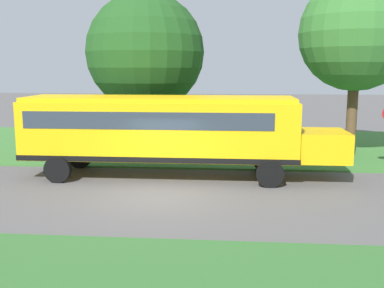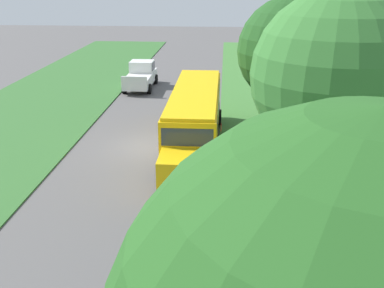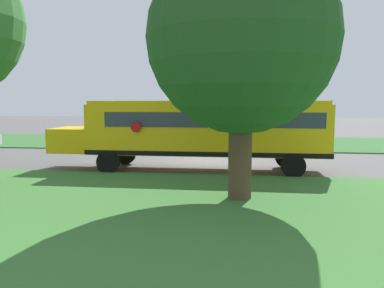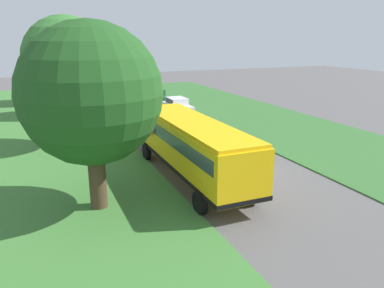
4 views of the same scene
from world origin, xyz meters
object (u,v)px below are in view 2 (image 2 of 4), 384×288
school_bus (195,114)px  pickup_truck (141,75)px  oak_tree_beside_bus (290,51)px  oak_tree_roadside_mid (336,79)px  stop_sign (233,196)px

school_bus → pickup_truck: bearing=-68.2°
pickup_truck → oak_tree_beside_bus: size_ratio=0.68×
school_bus → pickup_truck: (5.38, -13.49, -0.85)m
oak_tree_beside_bus → pickup_truck: bearing=-48.5°
pickup_truck → school_bus: bearing=111.8°
oak_tree_beside_bus → school_bus: bearing=19.2°
oak_tree_beside_bus → oak_tree_roadside_mid: size_ratio=0.92×
oak_tree_beside_bus → stop_sign: size_ratio=2.89×
oak_tree_roadside_mid → stop_sign: oak_tree_roadside_mid is taller
school_bus → oak_tree_beside_bus: size_ratio=1.57×
oak_tree_beside_bus → oak_tree_roadside_mid: 10.05m
oak_tree_beside_bus → stop_sign: oak_tree_beside_bus is taller
pickup_truck → oak_tree_beside_bus: 16.16m
oak_tree_roadside_mid → stop_sign: bearing=13.6°
school_bus → stop_sign: bearing=101.9°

